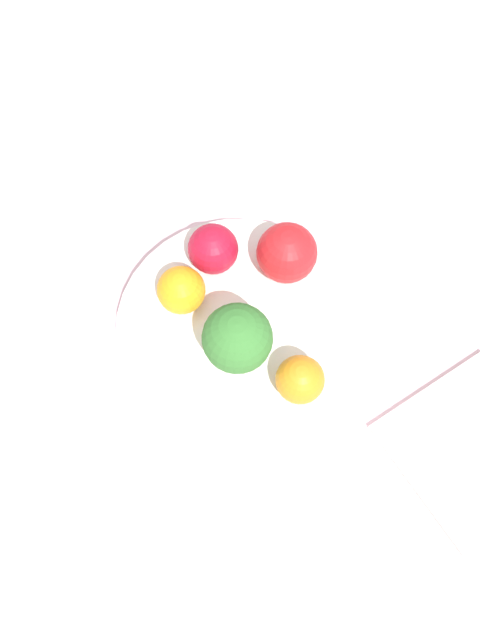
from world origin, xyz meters
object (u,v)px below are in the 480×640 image
orange_back (181,290)px  napkin (473,447)px  orange_front (298,381)px  bowl (240,331)px  apple_red (213,249)px  apple_green (287,253)px  broccoli (237,339)px

orange_back → napkin: bearing=23.1°
orange_front → napkin: orange_front is taller
bowl → napkin: (0.22, 0.09, -0.01)m
bowl → orange_back: (-0.05, -0.02, 0.04)m
apple_red → apple_green: (0.05, 0.05, 0.00)m
bowl → apple_red: (-0.07, 0.02, 0.04)m
bowl → apple_green: size_ratio=4.06×
bowl → apple_red: apple_red is taller
apple_green → orange_front: apple_green is taller
broccoli → orange_front: 0.06m
apple_green → orange_back: size_ratio=1.27×
orange_front → apple_green: bearing=142.5°
broccoli → orange_back: 0.08m
apple_red → orange_back: bearing=-74.3°
apple_red → orange_back: (0.01, -0.05, -0.00)m
apple_red → orange_front: 0.15m
apple_red → orange_front: bearing=-10.2°
orange_front → apple_red: bearing=169.8°
broccoli → napkin: broccoli is taller
bowl → broccoli: size_ratio=2.94×
apple_green → napkin: apple_green is taller
bowl → orange_back: 0.07m
orange_back → apple_red: bearing=105.7°
broccoli → apple_green: broccoli is taller
bowl → orange_front: (0.08, -0.00, 0.04)m
bowl → orange_back: bearing=-154.8°
apple_red → apple_green: 0.07m
napkin → apple_green: bearing=-175.4°
orange_back → napkin: size_ratio=0.29×
apple_red → bowl: bearing=-19.5°
broccoli → apple_green: size_ratio=1.38×
orange_front → orange_back: size_ratio=0.95×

